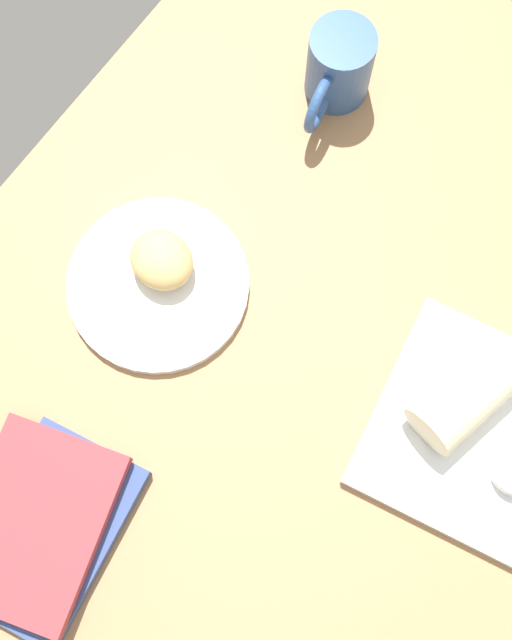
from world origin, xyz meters
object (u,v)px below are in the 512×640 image
object	(u,v)px
scone_pastry	(159,263)
coffee_mug	(338,68)
square_plate	(480,434)
book_stack	(42,527)
breakfast_wrap	(463,399)
round_plate	(158,284)

from	to	relation	value
scone_pastry	coffee_mug	world-z (taller)	coffee_mug
square_plate	coffee_mug	world-z (taller)	coffee_mug
book_stack	square_plate	bearing A→B (deg)	137.76
square_plate	book_stack	xyz separation A→B (cm)	(36.00, -32.69, 1.29)
coffee_mug	book_stack	bearing A→B (deg)	4.30
scone_pastry	book_stack	world-z (taller)	scone_pastry
breakfast_wrap	coffee_mug	distance (cm)	41.60
square_plate	coffee_mug	xyz separation A→B (cm)	(-26.04, -37.36, 4.51)
square_plate	breakfast_wrap	xyz separation A→B (cm)	(-1.15, -4.03, 4.10)
scone_pastry	book_stack	distance (cm)	31.46
scone_pastry	book_stack	xyz separation A→B (cm)	(30.51, 7.47, -1.72)
round_plate	square_plate	size ratio (longest dim) A/B	0.91
round_plate	square_plate	bearing A→B (deg)	100.04
coffee_mug	round_plate	bearing A→B (deg)	-3.79
square_plate	coffee_mug	size ratio (longest dim) A/B	1.75
breakfast_wrap	coffee_mug	size ratio (longest dim) A/B	0.84
breakfast_wrap	scone_pastry	bearing A→B (deg)	23.23
book_stack	coffee_mug	size ratio (longest dim) A/B	1.72
scone_pastry	breakfast_wrap	size ratio (longest dim) A/B	0.68
breakfast_wrap	coffee_mug	xyz separation A→B (cm)	(-24.89, -33.33, 0.41)
coffee_mug	breakfast_wrap	bearing A→B (deg)	53.25
book_stack	coffee_mug	xyz separation A→B (cm)	(-62.04, -4.67, 3.22)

